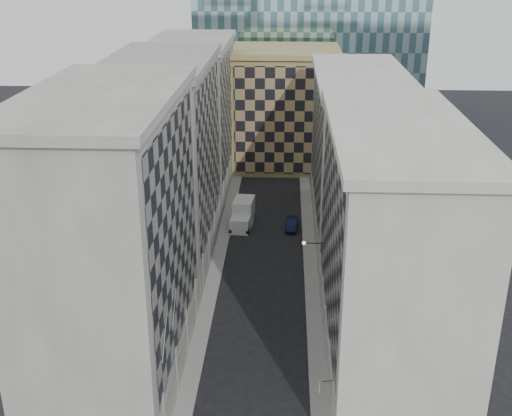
% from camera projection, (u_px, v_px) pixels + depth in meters
% --- Properties ---
extents(sidewalk_west, '(1.50, 100.00, 0.15)m').
position_uv_depth(sidewalk_west, '(216.00, 268.00, 71.23)').
color(sidewalk_west, gray).
rests_on(sidewalk_west, ground).
extents(sidewalk_east, '(1.50, 100.00, 0.15)m').
position_uv_depth(sidewalk_east, '(311.00, 270.00, 70.76)').
color(sidewalk_east, gray).
rests_on(sidewalk_east, ground).
extents(bldg_left_a, '(10.80, 22.80, 23.70)m').
position_uv_depth(bldg_left_a, '(114.00, 245.00, 49.48)').
color(bldg_left_a, gray).
rests_on(bldg_left_a, ground).
extents(bldg_left_b, '(10.80, 22.80, 22.70)m').
position_uv_depth(bldg_left_b, '(165.00, 163.00, 70.04)').
color(bldg_left_b, gray).
rests_on(bldg_left_b, ground).
extents(bldg_left_c, '(10.80, 22.80, 21.70)m').
position_uv_depth(bldg_left_c, '(193.00, 118.00, 90.60)').
color(bldg_left_c, gray).
rests_on(bldg_left_c, ground).
extents(bldg_right_a, '(10.80, 26.80, 20.70)m').
position_uv_depth(bldg_right_a, '(389.00, 246.00, 52.78)').
color(bldg_right_a, '#AFABA0').
rests_on(bldg_right_a, ground).
extents(bldg_right_b, '(10.80, 28.80, 19.70)m').
position_uv_depth(bldg_right_b, '(357.00, 154.00, 77.96)').
color(bldg_right_b, '#AFABA0').
rests_on(bldg_right_b, ground).
extents(tan_block, '(16.80, 14.80, 18.80)m').
position_uv_depth(tan_block, '(285.00, 108.00, 102.49)').
color(tan_block, tan).
rests_on(tan_block, ground).
extents(flagpoles_left, '(0.10, 6.33, 2.33)m').
position_uv_depth(flagpoles_left, '(169.00, 324.00, 46.06)').
color(flagpoles_left, gray).
rests_on(flagpoles_left, ground).
extents(bracket_lamp, '(1.98, 0.36, 0.36)m').
position_uv_depth(bracket_lamp, '(306.00, 243.00, 62.95)').
color(bracket_lamp, black).
rests_on(bracket_lamp, ground).
extents(box_truck, '(2.98, 6.20, 3.29)m').
position_uv_depth(box_truck, '(243.00, 215.00, 81.99)').
color(box_truck, silver).
rests_on(box_truck, ground).
extents(dark_car, '(1.71, 4.09, 1.31)m').
position_uv_depth(dark_car, '(292.00, 224.00, 81.21)').
color(dark_car, '#0F1338').
rests_on(dark_car, ground).
extents(shop_sign, '(1.19, 0.73, 0.81)m').
position_uv_depth(shop_sign, '(319.00, 385.00, 46.18)').
color(shop_sign, black).
rests_on(shop_sign, ground).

